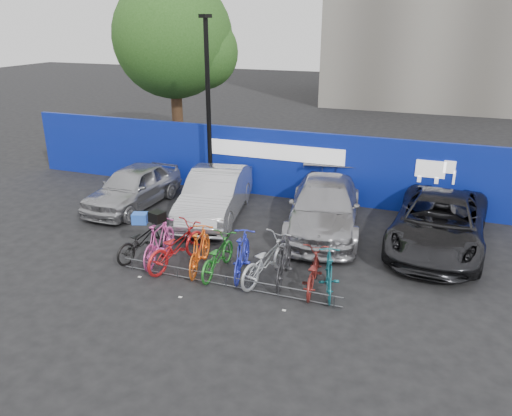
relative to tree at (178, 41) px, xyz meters
The scene contains 21 objects.
ground 13.14m from the tree, 56.03° to the right, with size 100.00×100.00×0.00m, color black.
hoarding 8.80m from the tree, 30.89° to the right, with size 22.00×0.18×2.40m.
tree is the anchor object (origin of this frame).
lamppost 6.14m from the tree, 52.49° to the right, with size 0.25×0.50×6.11m.
bike_rack 13.55m from the tree, 57.55° to the right, with size 5.60×0.03×0.30m.
car_0 8.20m from the tree, 75.95° to the right, with size 1.65×4.11×1.40m, color #A1A2A6.
car_1 9.18m from the tree, 54.92° to the right, with size 1.60×4.58×1.51m, color #AEAEB3.
car_2 11.25m from the tree, 38.31° to the right, with size 2.05×5.05×1.47m, color #98989D.
car_3 13.84m from the tree, 29.87° to the right, with size 2.39×5.18×1.44m, color black.
bike_0 11.66m from the tree, 67.89° to the right, with size 0.64×1.84×0.96m, color black.
bike_1 11.89m from the tree, 65.29° to the right, with size 0.53×1.87×1.12m, color #E14EA9.
bike_2 12.18m from the tree, 62.94° to the right, with size 0.73×2.09×1.10m, color red.
bike_3 12.45m from the tree, 60.01° to the right, with size 0.52×1.83×1.10m, color orange.
bike_4 12.73m from the tree, 58.00° to the right, with size 0.63×1.81×0.95m, color #237E25.
bike_5 12.92m from the tree, 55.23° to the right, with size 0.52×1.83×1.10m, color #252FBF.
bike_6 13.29m from the tree, 52.90° to the right, with size 0.71×2.04×1.07m, color #A4A8AC.
bike_7 13.46m from the tree, 51.10° to the right, with size 0.51×1.80×1.08m, color #2A292C.
bike_8 14.05m from the tree, 49.01° to the right, with size 0.61×1.75×0.92m, color maroon.
bike_9 14.32m from the tree, 47.86° to the right, with size 0.48×1.69×1.01m, color #165E6A.
cargo_crate 11.43m from the tree, 67.89° to the right, with size 0.39×0.29×0.28m, color blue.
cargo_topcase 11.64m from the tree, 65.29° to the right, with size 0.36×0.32×0.26m, color black.
Camera 1 is at (4.28, -10.12, 5.99)m, focal length 35.00 mm.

